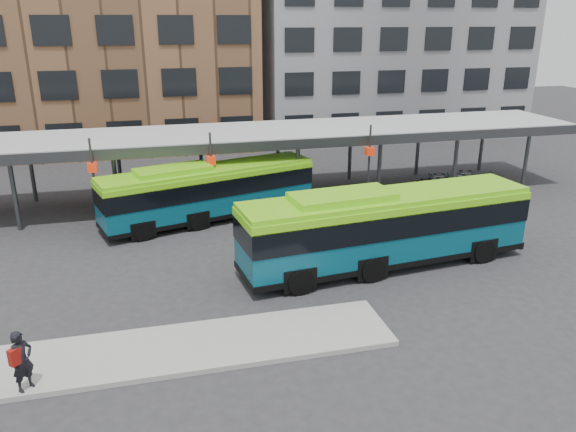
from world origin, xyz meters
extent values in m
plane|color=#28282B|center=(0.00, 0.00, 0.00)|extent=(120.00, 120.00, 0.00)
cube|color=gray|center=(-5.50, -3.00, 0.09)|extent=(14.00, 3.00, 0.18)
cube|color=#999B9E|center=(0.00, 13.00, 4.00)|extent=(40.00, 6.00, 0.35)
cube|color=#383A3D|center=(0.00, 10.00, 3.85)|extent=(40.00, 0.15, 0.55)
cylinder|color=#383A3D|center=(-13.00, 10.50, 1.90)|extent=(0.24, 0.24, 3.80)
cylinder|color=#383A3D|center=(-13.00, 15.50, 1.90)|extent=(0.24, 0.24, 3.80)
cylinder|color=#383A3D|center=(-8.00, 10.50, 1.90)|extent=(0.24, 0.24, 3.80)
cylinder|color=#383A3D|center=(-8.00, 15.50, 1.90)|extent=(0.24, 0.24, 3.80)
cylinder|color=#383A3D|center=(-3.00, 10.50, 1.90)|extent=(0.24, 0.24, 3.80)
cylinder|color=#383A3D|center=(-3.00, 15.50, 1.90)|extent=(0.24, 0.24, 3.80)
cylinder|color=#383A3D|center=(2.00, 10.50, 1.90)|extent=(0.24, 0.24, 3.80)
cylinder|color=#383A3D|center=(2.00, 15.50, 1.90)|extent=(0.24, 0.24, 3.80)
cylinder|color=#383A3D|center=(7.00, 10.50, 1.90)|extent=(0.24, 0.24, 3.80)
cylinder|color=#383A3D|center=(7.00, 15.50, 1.90)|extent=(0.24, 0.24, 3.80)
cylinder|color=#383A3D|center=(12.00, 10.50, 1.90)|extent=(0.24, 0.24, 3.80)
cylinder|color=#383A3D|center=(12.00, 15.50, 1.90)|extent=(0.24, 0.24, 3.80)
cylinder|color=#383A3D|center=(17.00, 10.50, 1.90)|extent=(0.24, 0.24, 3.80)
cylinder|color=#383A3D|center=(17.00, 15.50, 1.90)|extent=(0.24, 0.24, 3.80)
cylinder|color=#383A3D|center=(-9.00, 9.70, 2.40)|extent=(0.12, 0.12, 4.80)
cube|color=red|center=(-9.00, 9.70, 3.30)|extent=(0.45, 0.45, 0.45)
cylinder|color=#383A3D|center=(-3.00, 9.70, 2.40)|extent=(0.12, 0.12, 4.80)
cube|color=red|center=(-3.00, 9.70, 3.30)|extent=(0.45, 0.45, 0.45)
cylinder|color=#383A3D|center=(6.00, 9.70, 2.40)|extent=(0.12, 0.12, 4.80)
cube|color=red|center=(6.00, 9.70, 3.30)|extent=(0.45, 0.45, 0.45)
cube|color=brown|center=(-10.00, 32.00, 11.00)|extent=(26.00, 14.00, 22.00)
cube|color=slate|center=(16.00, 32.00, 10.00)|extent=(24.00, 14.00, 20.00)
cube|color=#08495D|center=(3.63, 1.76, 1.73)|extent=(13.19, 4.10, 2.70)
cube|color=black|center=(3.63, 1.76, 2.27)|extent=(13.26, 4.17, 1.03)
cube|color=#71CF15|center=(3.63, 1.76, 3.19)|extent=(13.18, 3.99, 0.22)
cube|color=#71CF15|center=(1.48, 1.52, 3.41)|extent=(4.51, 2.41, 0.38)
cube|color=black|center=(3.63, 1.76, 0.51)|extent=(13.27, 4.17, 0.26)
cylinder|color=black|center=(8.07, 0.92, 0.54)|extent=(1.11, 0.44, 1.08)
cylinder|color=black|center=(7.78, 3.54, 0.54)|extent=(1.11, 0.44, 1.08)
cylinder|color=black|center=(2.48, 0.30, 0.54)|extent=(1.11, 0.44, 1.08)
cylinder|color=black|center=(2.19, 2.93, 0.54)|extent=(1.11, 0.44, 1.08)
cylinder|color=black|center=(-0.74, -0.05, 0.54)|extent=(1.11, 0.44, 1.08)
cylinder|color=black|center=(-1.03, 2.57, 0.54)|extent=(1.11, 0.44, 1.08)
cube|color=#08495D|center=(-3.19, 9.63, 1.54)|extent=(11.78, 5.57, 2.41)
cube|color=black|center=(-3.19, 9.63, 2.02)|extent=(11.84, 5.64, 0.92)
cube|color=#71CF15|center=(-3.19, 9.63, 2.84)|extent=(11.76, 5.48, 0.19)
cube|color=#71CF15|center=(-5.04, 9.09, 3.04)|extent=(4.19, 2.75, 0.34)
cube|color=black|center=(-3.19, 9.63, 0.45)|extent=(11.85, 5.64, 0.23)
cylinder|color=black|center=(0.84, 9.59, 0.48)|extent=(1.01, 0.55, 0.96)
cylinder|color=black|center=(0.18, 11.85, 0.48)|extent=(1.01, 0.55, 0.96)
cylinder|color=black|center=(-3.97, 8.18, 0.48)|extent=(1.01, 0.55, 0.96)
cylinder|color=black|center=(-4.63, 10.44, 0.48)|extent=(1.01, 0.55, 0.96)
cylinder|color=black|center=(-6.74, 7.36, 0.48)|extent=(1.01, 0.55, 0.96)
cylinder|color=black|center=(-7.41, 9.62, 0.48)|extent=(1.01, 0.55, 0.96)
imported|color=black|center=(-10.18, -4.17, 1.12)|extent=(0.80, 0.81, 1.89)
cube|color=maroon|center=(-10.31, -4.30, 1.38)|extent=(0.39, 0.39, 0.50)
imported|color=slate|center=(10.89, 12.15, 0.48)|extent=(1.95, 1.16, 0.97)
imported|color=slate|center=(11.80, 12.00, 0.50)|extent=(1.67, 0.51, 1.00)
imported|color=slate|center=(12.15, 12.33, 0.46)|extent=(1.85, 0.96, 0.93)
imported|color=slate|center=(13.06, 11.93, 0.47)|extent=(1.60, 0.57, 0.94)
imported|color=slate|center=(13.39, 12.26, 0.42)|extent=(1.70, 0.98, 0.85)
imported|color=slate|center=(13.75, 12.15, 0.53)|extent=(1.77, 0.57, 1.05)
imported|color=slate|center=(15.21, 11.95, 0.45)|extent=(1.77, 0.75, 0.90)
camera|label=1|loc=(-6.13, -19.45, 10.45)|focal=35.00mm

